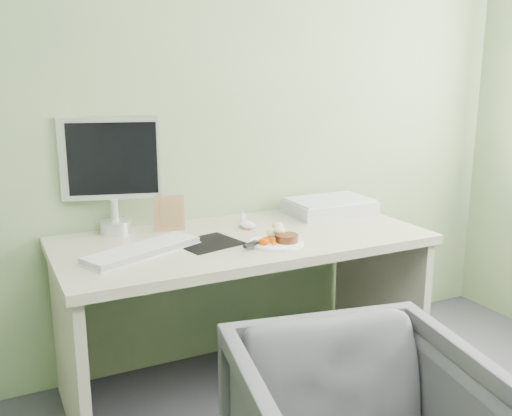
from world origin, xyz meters
name	(u,v)px	position (x,y,z in m)	size (l,w,h in m)	color
wall_back	(209,89)	(0.00, 2.00, 1.35)	(3.50, 3.50, 0.00)	gray
desk	(243,276)	(0.00, 1.62, 0.55)	(1.60, 0.75, 0.73)	#BDB39E
plate	(276,243)	(0.08, 1.46, 0.74)	(0.23, 0.23, 0.01)	white
steak	(287,238)	(0.11, 1.44, 0.76)	(0.10, 0.10, 0.03)	black
potato_pile	(279,231)	(0.12, 1.50, 0.77)	(0.10, 0.08, 0.06)	tan
carrot_heap	(268,240)	(0.03, 1.44, 0.76)	(0.05, 0.05, 0.04)	#F05605
steak_knife	(255,242)	(-0.03, 1.45, 0.75)	(0.19, 0.12, 0.02)	silver
mousepad	(208,243)	(-0.18, 1.59, 0.73)	(0.25, 0.22, 0.00)	black
keyboard	(143,250)	(-0.46, 1.58, 0.75)	(0.49, 0.14, 0.02)	white
computer_mouse	(247,225)	(0.07, 1.73, 0.75)	(0.06, 0.10, 0.04)	white
photo_frame	(170,213)	(-0.26, 1.85, 0.81)	(0.13, 0.02, 0.16)	#986747
eyedrop_bottle	(243,218)	(0.08, 1.80, 0.76)	(0.02, 0.02, 0.07)	white
scanner	(329,207)	(0.57, 1.81, 0.76)	(0.42, 0.28, 0.07)	#AFB1B6
monitor	(111,168)	(-0.49, 1.94, 1.02)	(0.42, 0.17, 0.51)	silver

